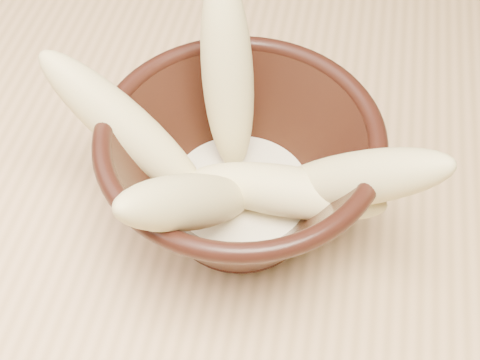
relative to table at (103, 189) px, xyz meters
name	(u,v)px	position (x,y,z in m)	size (l,w,h in m)	color
table	(103,189)	(0.00, 0.00, 0.00)	(1.20, 0.80, 0.75)	#E0B07B
bowl	(240,172)	(0.14, -0.07, 0.14)	(0.19, 0.19, 0.10)	black
milk_puddle	(240,194)	(0.14, -0.07, 0.11)	(0.11, 0.11, 0.01)	beige
banana_upright	(228,76)	(0.13, -0.02, 0.19)	(0.03, 0.03, 0.14)	#F0D68E
banana_left	(126,129)	(0.06, -0.06, 0.16)	(0.03, 0.03, 0.15)	#F0D68E
banana_right	(353,179)	(0.22, -0.08, 0.16)	(0.03, 0.03, 0.14)	#F0D68E
banana_across	(286,191)	(0.18, -0.08, 0.14)	(0.03, 0.03, 0.13)	#F0D68E
banana_front	(191,202)	(0.12, -0.12, 0.17)	(0.03, 0.03, 0.15)	#F0D68E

